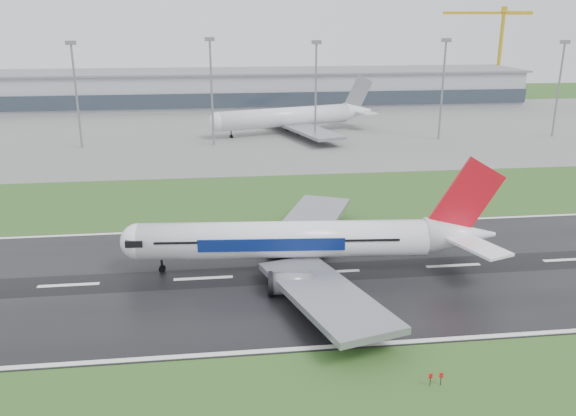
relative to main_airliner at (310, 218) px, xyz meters
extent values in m
plane|color=#284F1D|center=(3.24, -1.35, -8.76)|extent=(520.00, 520.00, 0.00)
cube|color=black|center=(3.24, -1.35, -8.71)|extent=(400.00, 45.00, 0.10)
cube|color=slate|center=(3.24, 123.65, -8.72)|extent=(400.00, 130.00, 0.08)
cube|color=#92959D|center=(3.24, 183.65, -1.26)|extent=(240.00, 36.00, 15.00)
cylinder|color=gray|center=(-55.06, 98.65, 6.55)|extent=(0.64, 0.64, 30.61)
cylinder|color=gray|center=(-14.96, 98.65, 6.97)|extent=(0.64, 0.64, 31.45)
cylinder|color=gray|center=(17.31, 98.65, 6.46)|extent=(0.64, 0.64, 30.43)
cylinder|color=gray|center=(58.46, 98.65, 6.68)|extent=(0.64, 0.64, 30.87)
cylinder|color=gray|center=(98.16, 98.65, 6.31)|extent=(0.64, 0.64, 30.13)
camera|label=1|loc=(-13.83, -84.83, 29.48)|focal=36.70mm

